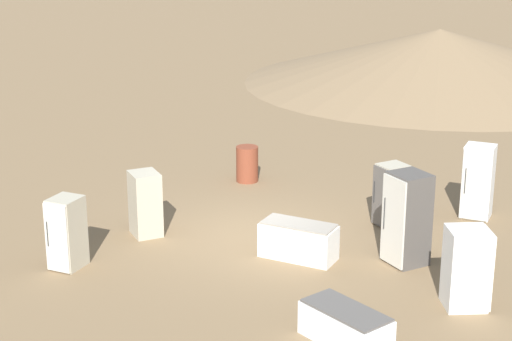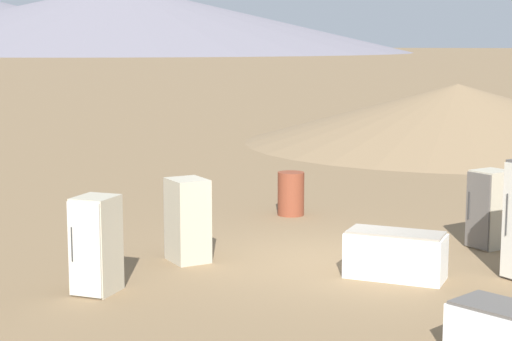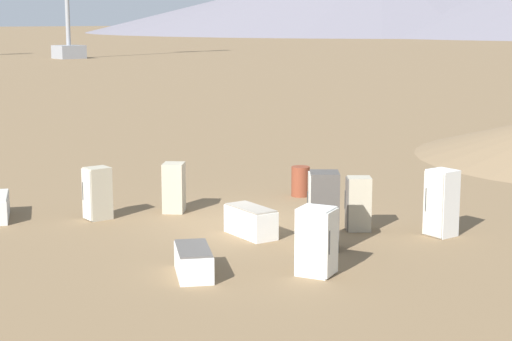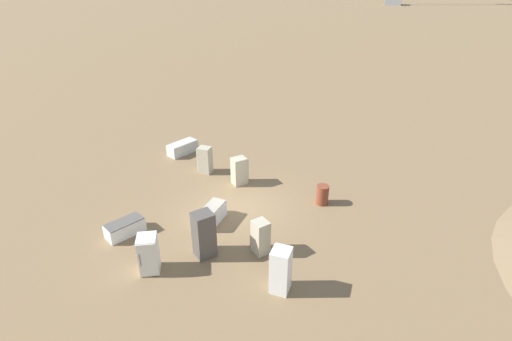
{
  "view_description": "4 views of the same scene",
  "coord_description": "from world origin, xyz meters",
  "px_view_note": "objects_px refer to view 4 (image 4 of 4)",
  "views": [
    {
      "loc": [
        15.93,
        6.97,
        6.95
      ],
      "look_at": [
        1.4,
        0.69,
        1.99
      ],
      "focal_mm": 60.0,
      "sensor_mm": 36.0,
      "label": 1
    },
    {
      "loc": [
        13.82,
        3.62,
        3.7
      ],
      "look_at": [
        0.3,
        -1.14,
        1.54
      ],
      "focal_mm": 60.0,
      "sensor_mm": 36.0,
      "label": 2
    },
    {
      "loc": [
        13.49,
        18.3,
        5.5
      ],
      "look_at": [
        0.28,
        0.97,
        1.6
      ],
      "focal_mm": 60.0,
      "sensor_mm": 36.0,
      "label": 3
    },
    {
      "loc": [
        -5.71,
        14.23,
        10.11
      ],
      "look_at": [
        -0.52,
        -0.84,
        1.64
      ],
      "focal_mm": 28.0,
      "sensor_mm": 36.0,
      "label": 4
    }
  ],
  "objects_px": {
    "discarded_fridge_4": "(125,228)",
    "rusty_barrel": "(322,195)",
    "discarded_fridge_1": "(204,234)",
    "discarded_fridge_5": "(240,171)",
    "discarded_fridge_6": "(281,270)",
    "discarded_fridge_2": "(260,237)",
    "discarded_fridge_0": "(183,148)",
    "discarded_fridge_3": "(205,160)",
    "discarded_fridge_7": "(149,254)",
    "discarded_fridge_8": "(212,214)"
  },
  "relations": [
    {
      "from": "discarded_fridge_4",
      "to": "rusty_barrel",
      "type": "height_order",
      "value": "rusty_barrel"
    },
    {
      "from": "discarded_fridge_1",
      "to": "discarded_fridge_5",
      "type": "distance_m",
      "value": 5.65
    },
    {
      "from": "discarded_fridge_4",
      "to": "discarded_fridge_6",
      "type": "bearing_deg",
      "value": -160.29
    },
    {
      "from": "discarded_fridge_2",
      "to": "discarded_fridge_4",
      "type": "height_order",
      "value": "discarded_fridge_2"
    },
    {
      "from": "discarded_fridge_0",
      "to": "discarded_fridge_4",
      "type": "relative_size",
      "value": 1.13
    },
    {
      "from": "discarded_fridge_4",
      "to": "discarded_fridge_3",
      "type": "bearing_deg",
      "value": -69.94
    },
    {
      "from": "discarded_fridge_7",
      "to": "discarded_fridge_5",
      "type": "bearing_deg",
      "value": -123.03
    },
    {
      "from": "discarded_fridge_4",
      "to": "discarded_fridge_6",
      "type": "relative_size",
      "value": 1.0
    },
    {
      "from": "discarded_fridge_2",
      "to": "discarded_fridge_7",
      "type": "bearing_deg",
      "value": 160.68
    },
    {
      "from": "discarded_fridge_4",
      "to": "discarded_fridge_0",
      "type": "bearing_deg",
      "value": -51.57
    },
    {
      "from": "discarded_fridge_2",
      "to": "discarded_fridge_5",
      "type": "xyz_separation_m",
      "value": [
        2.69,
        -4.76,
        0.0
      ]
    },
    {
      "from": "discarded_fridge_1",
      "to": "discarded_fridge_8",
      "type": "relative_size",
      "value": 1.19
    },
    {
      "from": "discarded_fridge_0",
      "to": "discarded_fridge_8",
      "type": "height_order",
      "value": "discarded_fridge_8"
    },
    {
      "from": "discarded_fridge_4",
      "to": "discarded_fridge_5",
      "type": "xyz_separation_m",
      "value": [
        -2.94,
        -5.51,
        0.4
      ]
    },
    {
      "from": "discarded_fridge_4",
      "to": "discarded_fridge_7",
      "type": "distance_m",
      "value": 2.7
    },
    {
      "from": "discarded_fridge_8",
      "to": "discarded_fridge_0",
      "type": "bearing_deg",
      "value": 131.79
    },
    {
      "from": "discarded_fridge_4",
      "to": "rusty_barrel",
      "type": "xyz_separation_m",
      "value": [
        -7.25,
        -4.99,
        0.16
      ]
    },
    {
      "from": "discarded_fridge_2",
      "to": "discarded_fridge_4",
      "type": "relative_size",
      "value": 0.83
    },
    {
      "from": "discarded_fridge_6",
      "to": "discarded_fridge_3",
      "type": "bearing_deg",
      "value": 41.9
    },
    {
      "from": "discarded_fridge_4",
      "to": "discarded_fridge_8",
      "type": "relative_size",
      "value": 1.08
    },
    {
      "from": "discarded_fridge_0",
      "to": "discarded_fridge_7",
      "type": "height_order",
      "value": "discarded_fridge_7"
    },
    {
      "from": "discarded_fridge_2",
      "to": "discarded_fridge_6",
      "type": "xyz_separation_m",
      "value": [
        -1.29,
        1.69,
        0.15
      ]
    },
    {
      "from": "discarded_fridge_1",
      "to": "discarded_fridge_3",
      "type": "xyz_separation_m",
      "value": [
        2.88,
        -6.11,
        -0.22
      ]
    },
    {
      "from": "discarded_fridge_4",
      "to": "rusty_barrel",
      "type": "distance_m",
      "value": 8.8
    },
    {
      "from": "discarded_fridge_4",
      "to": "discarded_fridge_5",
      "type": "distance_m",
      "value": 6.26
    },
    {
      "from": "discarded_fridge_2",
      "to": "discarded_fridge_4",
      "type": "xyz_separation_m",
      "value": [
        5.63,
        0.75,
        -0.4
      ]
    },
    {
      "from": "discarded_fridge_7",
      "to": "discarded_fridge_8",
      "type": "height_order",
      "value": "discarded_fridge_7"
    },
    {
      "from": "discarded_fridge_2",
      "to": "discarded_fridge_3",
      "type": "distance_m",
      "value": 7.17
    },
    {
      "from": "discarded_fridge_7",
      "to": "rusty_barrel",
      "type": "relative_size",
      "value": 1.59
    },
    {
      "from": "discarded_fridge_2",
      "to": "rusty_barrel",
      "type": "height_order",
      "value": "discarded_fridge_2"
    },
    {
      "from": "discarded_fridge_0",
      "to": "discarded_fridge_5",
      "type": "distance_m",
      "value": 5.0
    },
    {
      "from": "discarded_fridge_5",
      "to": "rusty_barrel",
      "type": "relative_size",
      "value": 1.52
    },
    {
      "from": "discarded_fridge_3",
      "to": "discarded_fridge_2",
      "type": "bearing_deg",
      "value": -136.56
    },
    {
      "from": "discarded_fridge_5",
      "to": "discarded_fridge_8",
      "type": "distance_m",
      "value": 3.55
    },
    {
      "from": "discarded_fridge_5",
      "to": "discarded_fridge_3",
      "type": "bearing_deg",
      "value": -151.61
    },
    {
      "from": "discarded_fridge_2",
      "to": "rusty_barrel",
      "type": "relative_size",
      "value": 1.52
    },
    {
      "from": "discarded_fridge_0",
      "to": "discarded_fridge_3",
      "type": "relative_size",
      "value": 1.33
    },
    {
      "from": "discarded_fridge_5",
      "to": "discarded_fridge_8",
      "type": "relative_size",
      "value": 0.9
    },
    {
      "from": "discarded_fridge_2",
      "to": "discarded_fridge_7",
      "type": "distance_m",
      "value": 4.16
    },
    {
      "from": "discarded_fridge_2",
      "to": "discarded_fridge_7",
      "type": "xyz_separation_m",
      "value": [
        3.47,
        2.3,
        0.03
      ]
    },
    {
      "from": "rusty_barrel",
      "to": "discarded_fridge_7",
      "type": "bearing_deg",
      "value": 52.16
    },
    {
      "from": "discarded_fridge_5",
      "to": "discarded_fridge_8",
      "type": "height_order",
      "value": "discarded_fridge_5"
    },
    {
      "from": "discarded_fridge_7",
      "to": "discarded_fridge_4",
      "type": "bearing_deg",
      "value": -62.39
    },
    {
      "from": "discarded_fridge_4",
      "to": "discarded_fridge_8",
      "type": "height_order",
      "value": "discarded_fridge_8"
    },
    {
      "from": "discarded_fridge_2",
      "to": "discarded_fridge_3",
      "type": "xyz_separation_m",
      "value": [
        4.85,
        -5.28,
        0.02
      ]
    },
    {
      "from": "discarded_fridge_0",
      "to": "discarded_fridge_5",
      "type": "xyz_separation_m",
      "value": [
        -4.44,
        2.25,
        0.37
      ]
    },
    {
      "from": "discarded_fridge_2",
      "to": "discarded_fridge_5",
      "type": "height_order",
      "value": "discarded_fridge_5"
    },
    {
      "from": "discarded_fridge_8",
      "to": "rusty_barrel",
      "type": "height_order",
      "value": "rusty_barrel"
    },
    {
      "from": "discarded_fridge_8",
      "to": "discarded_fridge_4",
      "type": "bearing_deg",
      "value": -143.27
    },
    {
      "from": "rusty_barrel",
      "to": "discarded_fridge_6",
      "type": "bearing_deg",
      "value": 86.79
    }
  ]
}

